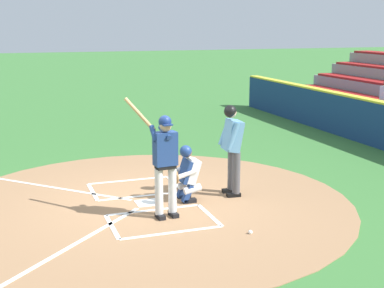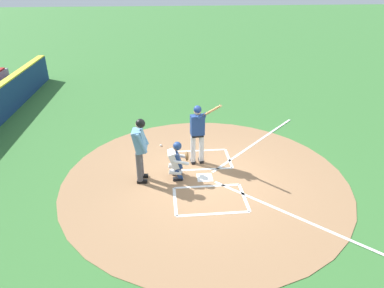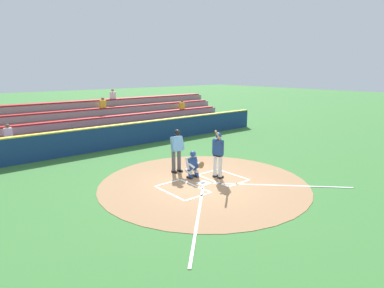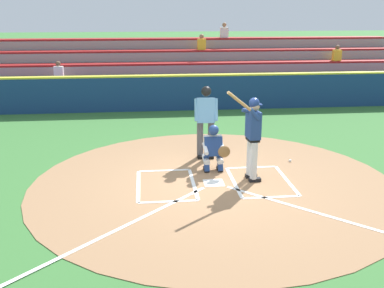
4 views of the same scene
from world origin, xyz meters
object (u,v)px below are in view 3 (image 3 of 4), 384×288
baseball (220,165)px  batter (218,152)px  catcher (193,164)px  plate_umpire (177,148)px

baseball → batter: bearing=41.5°
catcher → plate_umpire: size_ratio=0.61×
batter → plate_umpire: size_ratio=1.14×
plate_umpire → catcher: bearing=93.5°
batter → baseball: size_ratio=28.76×
baseball → catcher: bearing=12.5°
batter → catcher: size_ratio=1.88×
baseball → plate_umpire: bearing=-14.8°
plate_umpire → baseball: 2.37m
catcher → plate_umpire: (0.06, -0.99, 0.49)m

